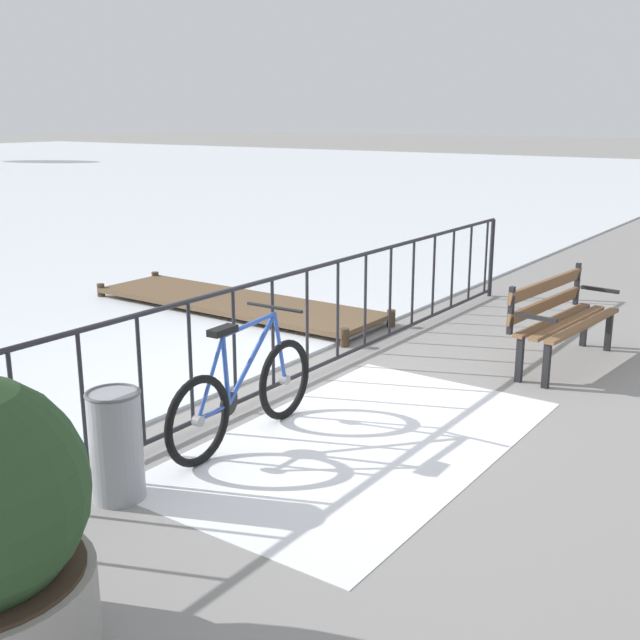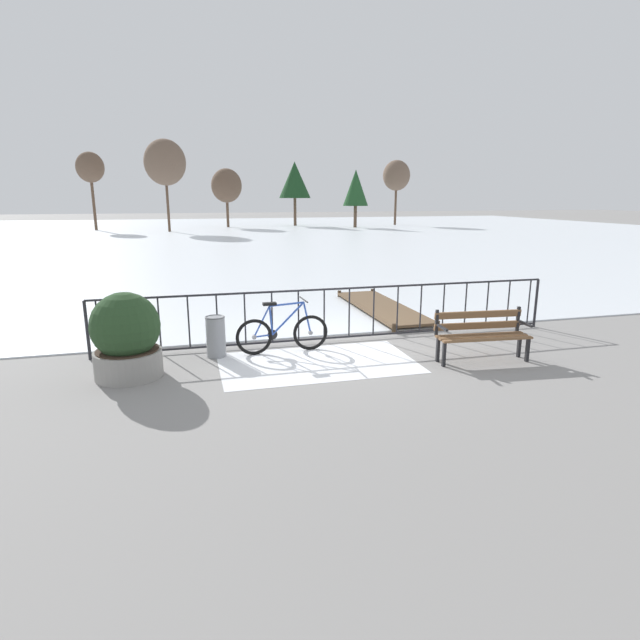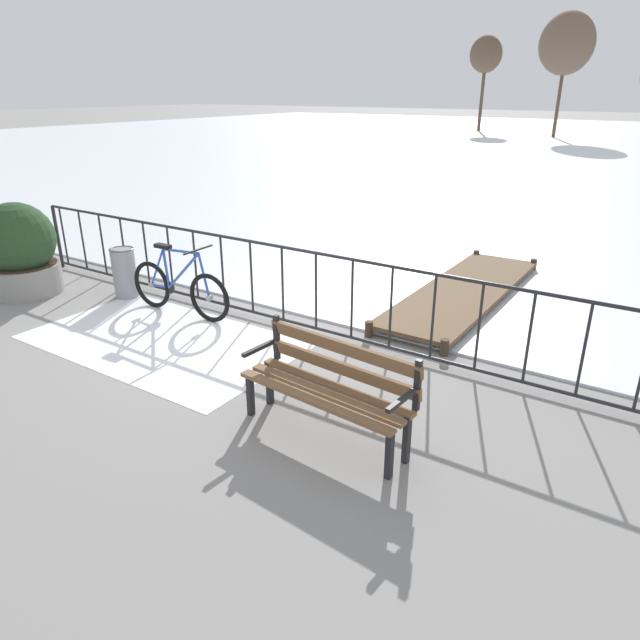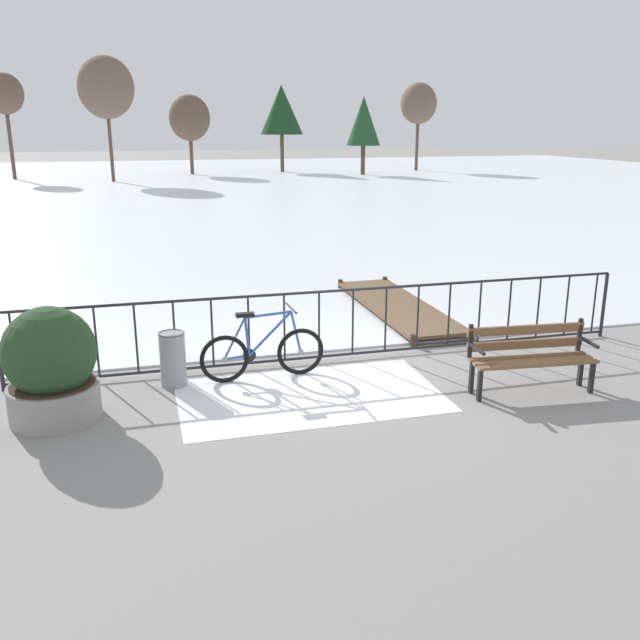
{
  "view_description": "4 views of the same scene",
  "coord_description": "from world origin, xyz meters",
  "px_view_note": "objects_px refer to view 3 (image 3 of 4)",
  "views": [
    {
      "loc": [
        -5.38,
        -4.1,
        2.42
      ],
      "look_at": [
        -0.18,
        -0.45,
        0.74
      ],
      "focal_mm": 43.88,
      "sensor_mm": 36.0,
      "label": 1
    },
    {
      "loc": [
        -2.79,
        -9.28,
        2.79
      ],
      "look_at": [
        -0.52,
        -0.7,
        0.63
      ],
      "focal_mm": 28.73,
      "sensor_mm": 36.0,
      "label": 2
    },
    {
      "loc": [
        4.4,
        -5.43,
        2.86
      ],
      "look_at": [
        1.36,
        -0.82,
        0.61
      ],
      "focal_mm": 31.92,
      "sensor_mm": 36.0,
      "label": 3
    },
    {
      "loc": [
        -2.67,
        -8.99,
        3.35
      ],
      "look_at": [
        -0.34,
        -0.35,
        0.74
      ],
      "focal_mm": 38.06,
      "sensor_mm": 36.0,
      "label": 4
    }
  ],
  "objects_px": {
    "bicycle_near_railing": "(179,288)",
    "park_bench": "(330,381)",
    "trash_bin": "(125,272)",
    "planter_with_shrub": "(20,250)"
  },
  "relations": [
    {
      "from": "park_bench",
      "to": "planter_with_shrub",
      "type": "xyz_separation_m",
      "value": [
        -5.83,
        0.66,
        0.14
      ]
    },
    {
      "from": "bicycle_near_railing",
      "to": "park_bench",
      "type": "bearing_deg",
      "value": -22.04
    },
    {
      "from": "park_bench",
      "to": "planter_with_shrub",
      "type": "relative_size",
      "value": 1.21
    },
    {
      "from": "park_bench",
      "to": "planter_with_shrub",
      "type": "bearing_deg",
      "value": 173.55
    },
    {
      "from": "bicycle_near_railing",
      "to": "park_bench",
      "type": "distance_m",
      "value": 3.5
    },
    {
      "from": "park_bench",
      "to": "trash_bin",
      "type": "xyz_separation_m",
      "value": [
        -4.43,
        1.37,
        -0.14
      ]
    },
    {
      "from": "park_bench",
      "to": "planter_with_shrub",
      "type": "distance_m",
      "value": 5.87
    },
    {
      "from": "planter_with_shrub",
      "to": "trash_bin",
      "type": "xyz_separation_m",
      "value": [
        1.4,
        0.71,
        -0.28
      ]
    },
    {
      "from": "park_bench",
      "to": "planter_with_shrub",
      "type": "height_order",
      "value": "planter_with_shrub"
    },
    {
      "from": "bicycle_near_railing",
      "to": "planter_with_shrub",
      "type": "height_order",
      "value": "planter_with_shrub"
    }
  ]
}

